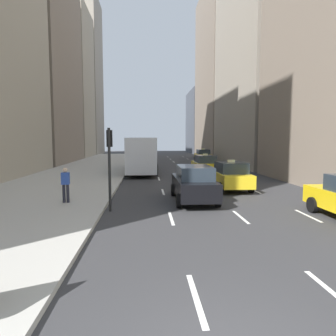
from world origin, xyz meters
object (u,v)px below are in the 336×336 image
Objects in this scene: taxi_third at (205,165)px; pedestrian_mid_block at (66,183)px; taxi_fourth at (230,175)px; traffic_light_pole at (110,156)px; taxi_second at (203,155)px; sedan_black_near at (194,183)px; city_bus at (142,153)px.

taxi_third is 15.00m from pedestrian_mid_block.
pedestrian_mid_block is (-8.95, -3.98, 0.19)m from taxi_fourth.
pedestrian_mid_block is 2.82m from traffic_light_pole.
taxi_second reaches higher than sedan_black_near.
taxi_third is at bearing 76.25° from sedan_black_near.
traffic_light_pole is at bearing -156.24° from sedan_black_near.
sedan_black_near is (-2.80, -3.38, 0.04)m from taxi_fourth.
taxi_fourth reaches higher than pedestrian_mid_block.
city_bus reaches higher than taxi_fourth.
taxi_second reaches higher than pedestrian_mid_block.
taxi_second is at bearing 71.75° from traffic_light_pole.
pedestrian_mid_block is at bearing -174.45° from sedan_black_near.
city_bus is 15.13m from pedestrian_mid_block.
sedan_black_near is at bearing -78.76° from city_bus.
taxi_second is 30.21m from pedestrian_mid_block.
taxi_fourth is 1.22× the size of traffic_light_pole.
taxi_third is at bearing 53.37° from pedestrian_mid_block.
traffic_light_pole reaches higher than taxi_third.
city_bus is 15.94m from traffic_light_pole.
sedan_black_near is (-2.80, -11.44, 0.04)m from taxi_third.
city_bus is at bearing -122.74° from taxi_second.
city_bus reaches higher than taxi_third.
traffic_light_pole is (-1.14, -15.88, 0.62)m from city_bus.
taxi_second is at bearing 83.30° from taxi_fourth.
traffic_light_pole reaches higher than pedestrian_mid_block.
taxi_second is 15.58m from city_bus.
taxi_fourth is 8.61m from traffic_light_pole.
pedestrian_mid_block is at bearing 152.57° from traffic_light_pole.
traffic_light_pole is (-6.75, -13.18, 1.53)m from taxi_third.
taxi_second is 1.00× the size of taxi_fourth.
traffic_light_pole is at bearing -108.25° from taxi_second.
taxi_third is at bearing -25.73° from city_bus.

